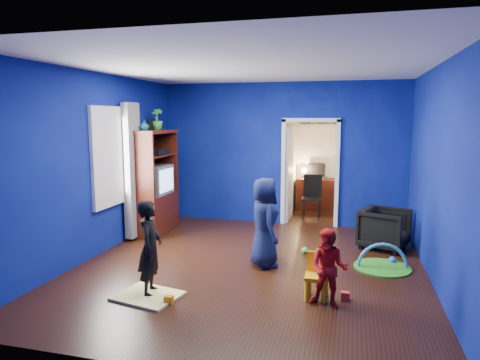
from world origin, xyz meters
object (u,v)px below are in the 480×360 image
(play_mat, at_px, (382,267))
(study_desk, at_px, (315,194))
(child_navy, at_px, (264,222))
(vase, at_px, (144,125))
(crt_tv, at_px, (155,180))
(child_black, at_px, (150,248))
(tv_armoire, at_px, (153,182))
(hopper_ball, at_px, (264,249))
(toddler_red, at_px, (329,268))
(armchair, at_px, (384,229))
(folding_chair, at_px, (312,198))
(kid_chair, at_px, (317,279))

(play_mat, bearing_deg, study_desk, 108.74)
(child_navy, distance_m, vase, 2.97)
(crt_tv, relative_size, play_mat, 0.86)
(child_black, distance_m, tv_armoire, 3.00)
(vase, xyz_separation_m, hopper_ball, (2.37, -0.77, -1.87))
(toddler_red, height_order, hopper_ball, toddler_red)
(armchair, relative_size, child_navy, 0.56)
(toddler_red, xyz_separation_m, crt_tv, (-3.38, 2.50, 0.56))
(child_black, height_order, play_mat, child_black)
(armchair, bearing_deg, toddler_red, -177.35)
(play_mat, height_order, folding_chair, folding_chair)
(hopper_ball, relative_size, folding_chair, 0.39)
(armchair, xyz_separation_m, toddler_red, (-0.79, -2.53, 0.13))
(study_desk, bearing_deg, child_navy, -95.53)
(armchair, relative_size, tv_armoire, 0.38)
(child_navy, xyz_separation_m, play_mat, (1.70, 0.33, -0.65))
(toddler_red, height_order, play_mat, toddler_red)
(kid_chair, xyz_separation_m, study_desk, (-0.45, 5.14, 0.12))
(vase, bearing_deg, folding_chair, 37.72)
(child_navy, relative_size, play_mat, 1.63)
(toddler_red, xyz_separation_m, folding_chair, (-0.60, 4.38, -0.00))
(kid_chair, distance_m, folding_chair, 4.21)
(toddler_red, bearing_deg, armchair, 81.54)
(vase, bearing_deg, crt_tv, 82.41)
(folding_chair, bearing_deg, armchair, -53.09)
(child_navy, bearing_deg, study_desk, -34.04)
(child_black, distance_m, folding_chair, 4.84)
(child_navy, height_order, vase, vase)
(child_navy, bearing_deg, play_mat, -107.55)
(child_black, height_order, vase, vase)
(toddler_red, relative_size, kid_chair, 1.86)
(child_black, bearing_deg, vase, 15.28)
(crt_tv, xyz_separation_m, study_desk, (2.78, 2.84, -0.65))
(armchair, bearing_deg, child_navy, 147.08)
(child_navy, distance_m, kid_chair, 1.36)
(play_mat, xyz_separation_m, study_desk, (-1.30, 3.83, 0.36))
(armchair, distance_m, toddler_red, 2.65)
(tv_armoire, distance_m, hopper_ball, 2.72)
(toddler_red, relative_size, crt_tv, 1.33)
(toddler_red, bearing_deg, child_black, -165.99)
(folding_chair, bearing_deg, toddler_red, -82.19)
(kid_chair, bearing_deg, child_black, -170.06)
(tv_armoire, bearing_deg, hopper_ball, -24.34)
(armchair, height_order, vase, vase)
(crt_tv, xyz_separation_m, kid_chair, (3.23, -2.30, -0.77))
(child_black, bearing_deg, folding_chair, -31.30)
(armchair, bearing_deg, kid_chair, 178.02)
(vase, height_order, hopper_ball, vase)
(vase, xyz_separation_m, study_desk, (2.82, 3.14, -1.68))
(crt_tv, distance_m, study_desk, 4.03)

